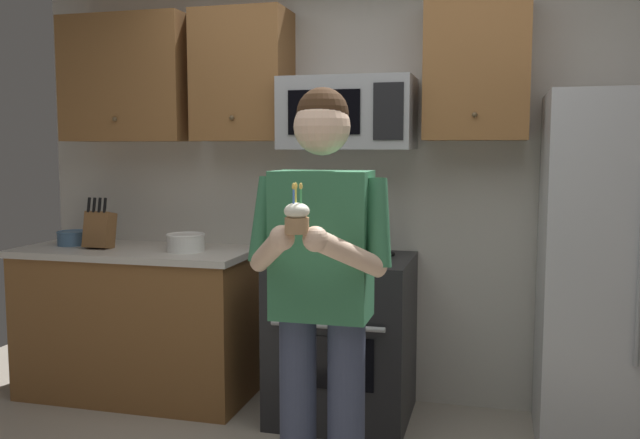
{
  "coord_description": "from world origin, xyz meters",
  "views": [
    {
      "loc": [
        0.68,
        -2.28,
        1.53
      ],
      "look_at": [
        0.01,
        0.26,
        1.25
      ],
      "focal_mm": 37.96,
      "sensor_mm": 36.0,
      "label": 1
    }
  ],
  "objects_px": {
    "oven_range": "(343,337)",
    "knife_block": "(100,229)",
    "bowl_large_white": "(186,242)",
    "bowl_small_colored": "(73,238)",
    "microwave": "(348,114)",
    "refrigerator": "(635,275)",
    "person": "(321,284)",
    "cupcake": "(297,217)"
  },
  "relations": [
    {
      "from": "microwave",
      "to": "knife_block",
      "type": "bearing_deg",
      "value": -174.39
    },
    {
      "from": "bowl_large_white",
      "to": "refrigerator",
      "type": "bearing_deg",
      "value": -0.53
    },
    {
      "from": "oven_range",
      "to": "microwave",
      "type": "distance_m",
      "value": 1.26
    },
    {
      "from": "knife_block",
      "to": "bowl_large_white",
      "type": "relative_size",
      "value": 1.4
    },
    {
      "from": "bowl_large_white",
      "to": "bowl_small_colored",
      "type": "xyz_separation_m",
      "value": [
        -0.81,
        0.06,
        -0.01
      ]
    },
    {
      "from": "bowl_small_colored",
      "to": "person",
      "type": "distance_m",
      "value": 2.24
    },
    {
      "from": "oven_range",
      "to": "knife_block",
      "type": "bearing_deg",
      "value": -178.89
    },
    {
      "from": "microwave",
      "to": "cupcake",
      "type": "bearing_deg",
      "value": -83.95
    },
    {
      "from": "knife_block",
      "to": "bowl_large_white",
      "type": "bearing_deg",
      "value": 1.3
    },
    {
      "from": "refrigerator",
      "to": "cupcake",
      "type": "relative_size",
      "value": 10.35
    },
    {
      "from": "refrigerator",
      "to": "oven_range",
      "type": "bearing_deg",
      "value": 178.5
    },
    {
      "from": "microwave",
      "to": "person",
      "type": "xyz_separation_m",
      "value": [
        0.17,
        -1.23,
        -0.72
      ]
    },
    {
      "from": "person",
      "to": "cupcake",
      "type": "xyz_separation_m",
      "value": [
        -0.0,
        -0.33,
        0.3
      ]
    },
    {
      "from": "microwave",
      "to": "cupcake",
      "type": "height_order",
      "value": "microwave"
    },
    {
      "from": "oven_range",
      "to": "refrigerator",
      "type": "xyz_separation_m",
      "value": [
        1.5,
        -0.04,
        0.44
      ]
    },
    {
      "from": "bowl_small_colored",
      "to": "knife_block",
      "type": "bearing_deg",
      "value": -16.75
    },
    {
      "from": "oven_range",
      "to": "bowl_large_white",
      "type": "bearing_deg",
      "value": -179.0
    },
    {
      "from": "bowl_small_colored",
      "to": "person",
      "type": "relative_size",
      "value": 0.11
    },
    {
      "from": "microwave",
      "to": "person",
      "type": "relative_size",
      "value": 0.42
    },
    {
      "from": "microwave",
      "to": "refrigerator",
      "type": "bearing_deg",
      "value": -6.03
    },
    {
      "from": "bowl_small_colored",
      "to": "microwave",
      "type": "bearing_deg",
      "value": 2.5
    },
    {
      "from": "microwave",
      "to": "person",
      "type": "height_order",
      "value": "microwave"
    },
    {
      "from": "microwave",
      "to": "knife_block",
      "type": "xyz_separation_m",
      "value": [
        -1.52,
        -0.15,
        -0.69
      ]
    },
    {
      "from": "refrigerator",
      "to": "bowl_small_colored",
      "type": "xyz_separation_m",
      "value": [
        -3.26,
        0.08,
        0.07
      ]
    },
    {
      "from": "bowl_large_white",
      "to": "microwave",
      "type": "bearing_deg",
      "value": 8.15
    },
    {
      "from": "microwave",
      "to": "cupcake",
      "type": "relative_size",
      "value": 4.26
    },
    {
      "from": "bowl_large_white",
      "to": "person",
      "type": "relative_size",
      "value": 0.13
    },
    {
      "from": "refrigerator",
      "to": "bowl_small_colored",
      "type": "relative_size",
      "value": 9.33
    },
    {
      "from": "microwave",
      "to": "cupcake",
      "type": "xyz_separation_m",
      "value": [
        0.17,
        -1.56,
        -0.43
      ]
    },
    {
      "from": "oven_range",
      "to": "person",
      "type": "relative_size",
      "value": 0.53
    },
    {
      "from": "oven_range",
      "to": "cupcake",
      "type": "relative_size",
      "value": 5.36
    },
    {
      "from": "oven_range",
      "to": "bowl_large_white",
      "type": "distance_m",
      "value": 1.08
    },
    {
      "from": "refrigerator",
      "to": "person",
      "type": "bearing_deg",
      "value": -141.17
    },
    {
      "from": "microwave",
      "to": "oven_range",
      "type": "bearing_deg",
      "value": -90.02
    },
    {
      "from": "microwave",
      "to": "bowl_small_colored",
      "type": "distance_m",
      "value": 1.91
    },
    {
      "from": "knife_block",
      "to": "person",
      "type": "bearing_deg",
      "value": -32.81
    },
    {
      "from": "microwave",
      "to": "bowl_large_white",
      "type": "bearing_deg",
      "value": -171.85
    },
    {
      "from": "person",
      "to": "microwave",
      "type": "bearing_deg",
      "value": 97.65
    },
    {
      "from": "oven_range",
      "to": "bowl_small_colored",
      "type": "xyz_separation_m",
      "value": [
        -1.76,
        0.04,
        0.51
      ]
    },
    {
      "from": "bowl_small_colored",
      "to": "cupcake",
      "type": "relative_size",
      "value": 1.11
    },
    {
      "from": "refrigerator",
      "to": "bowl_small_colored",
      "type": "bearing_deg",
      "value": 178.56
    },
    {
      "from": "oven_range",
      "to": "knife_block",
      "type": "distance_m",
      "value": 1.62
    }
  ]
}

